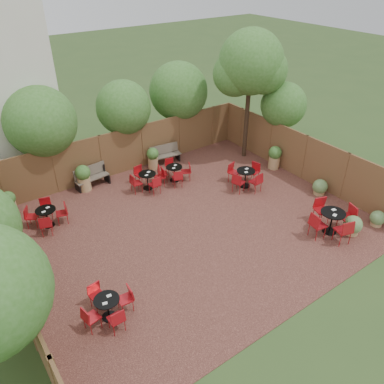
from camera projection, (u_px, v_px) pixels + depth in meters
ground at (189, 226)px, 14.02m from camera, size 80.00×80.00×0.00m
courtyard_paving at (189, 225)px, 14.01m from camera, size 12.00×10.00×0.02m
fence_back at (123, 151)px, 16.94m from camera, size 12.00×0.08×2.00m
fence_left at (9, 273)px, 10.53m from camera, size 0.08×10.00×2.00m
fence_right at (304, 157)px, 16.44m from camera, size 0.08×10.00×2.00m
overhang_foliage at (85, 144)px, 13.37m from camera, size 15.70×11.06×2.78m
courtyard_tree at (251, 66)px, 16.50m from camera, size 2.89×2.81×5.83m
park_bench_left at (91, 176)px, 16.11m from camera, size 1.48×0.64×0.89m
park_bench_right at (165, 154)px, 17.90m from camera, size 1.46×0.63×0.87m
bistro_tables at (197, 205)px, 14.35m from camera, size 9.56×7.88×0.96m
planters at (142, 171)px, 16.27m from camera, size 11.22×3.79×1.13m
low_shrubs at (347, 210)px, 14.28m from camera, size 1.80×3.15×0.70m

